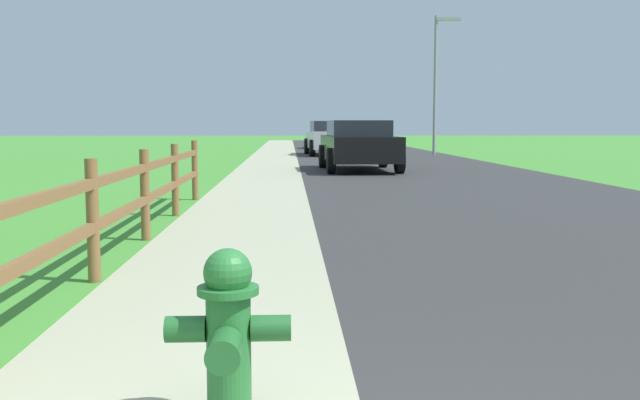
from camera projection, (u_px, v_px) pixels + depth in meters
ground_plane at (298, 161)px, 26.86m from camera, size 120.00×120.00×0.00m
road_asphalt at (384, 159)px, 29.00m from camera, size 7.00×66.00×0.01m
curb_concrete at (222, 159)px, 28.72m from camera, size 6.00×66.00×0.01m
grass_verge at (185, 159)px, 28.65m from camera, size 5.00×66.00×0.00m
fire_hydrant at (228, 334)px, 3.33m from camera, size 0.58×0.49×0.82m
rail_fence at (123, 198)px, 7.39m from camera, size 0.11×11.58×1.10m
parked_suv_black at (359, 144)px, 21.54m from camera, size 2.28×4.68×1.50m
parked_car_silver at (330, 138)px, 32.28m from camera, size 2.30×4.75×1.53m
parked_car_beige at (331, 135)px, 40.88m from camera, size 2.17×4.91×1.57m
street_lamp at (438, 72)px, 31.93m from camera, size 1.17×0.20×6.17m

